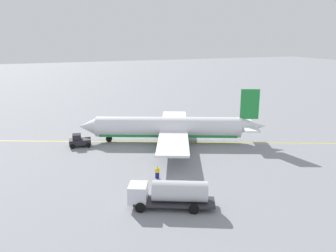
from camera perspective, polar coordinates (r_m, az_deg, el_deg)
The scene contains 7 objects.
ground_plane at distance 61.73m, azimuth 0.00°, elevation -2.69°, with size 400.00×400.00×0.00m, color gray.
airplane at distance 60.98m, azimuth 0.48°, elevation -0.34°, with size 31.77×28.01×9.61m.
fuel_tanker at distance 38.59m, azimuth 0.41°, elevation -11.04°, with size 9.61×6.21×3.15m.
pushback_tug at distance 61.05m, azimuth -14.41°, elevation -2.38°, with size 3.83×2.72×2.20m.
refueling_worker at distance 46.37m, azimuth -1.80°, elevation -7.67°, with size 0.56×0.42×1.71m.
safety_cone_nose at distance 68.92m, azimuth -11.74°, elevation -0.89°, with size 0.52×0.52×0.58m, color #F2590F.
taxi_line_marking at distance 61.73m, azimuth 0.00°, elevation -2.69°, with size 82.56×0.30×0.01m, color yellow.
Camera 1 is at (21.60, 54.78, 18.50)m, focal length 36.93 mm.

